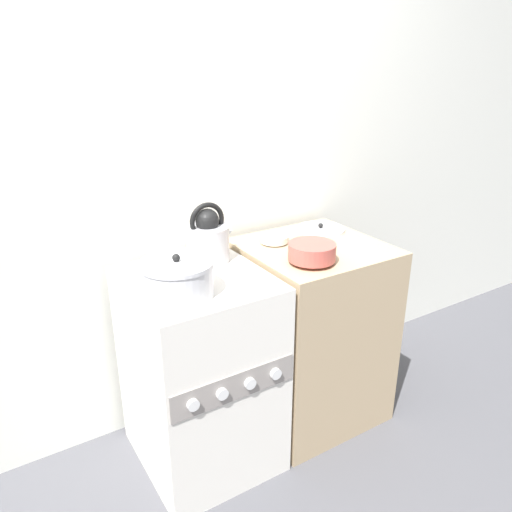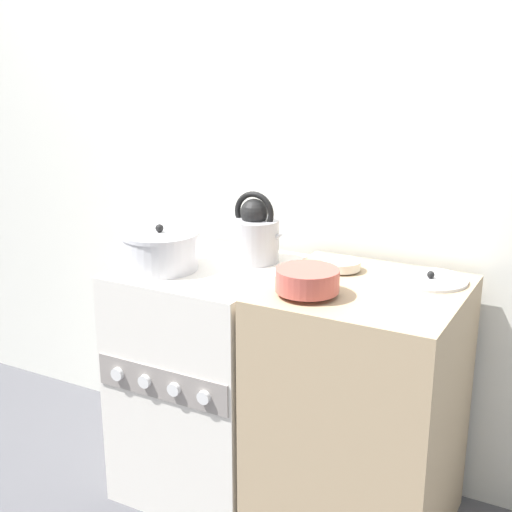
% 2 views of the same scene
% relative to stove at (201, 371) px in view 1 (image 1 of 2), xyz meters
% --- Properties ---
extents(ground_plane, '(12.00, 12.00, 0.00)m').
position_rel_stove_xyz_m(ground_plane, '(0.00, -0.29, -0.43)').
color(ground_plane, '#4C4C51').
extents(wall_back, '(7.00, 0.06, 2.50)m').
position_rel_stove_xyz_m(wall_back, '(0.00, 0.37, 0.82)').
color(wall_back, silver).
rests_on(wall_back, ground_plane).
extents(stove, '(0.53, 0.60, 0.85)m').
position_rel_stove_xyz_m(stove, '(0.00, 0.00, 0.00)').
color(stove, silver).
rests_on(stove, ground_plane).
extents(counter, '(0.59, 0.59, 0.86)m').
position_rel_stove_xyz_m(counter, '(0.58, 0.01, 0.01)').
color(counter, tan).
rests_on(counter, ground_plane).
extents(kettle, '(0.22, 0.18, 0.25)m').
position_rel_stove_xyz_m(kettle, '(0.12, 0.13, 0.52)').
color(kettle, '#B2B2B7').
rests_on(kettle, stove).
extents(cooking_pot, '(0.26, 0.26, 0.16)m').
position_rel_stove_xyz_m(cooking_pot, '(-0.12, -0.10, 0.49)').
color(cooking_pot, silver).
rests_on(cooking_pot, stove).
extents(enamel_bowl, '(0.19, 0.19, 0.08)m').
position_rel_stove_xyz_m(enamel_bowl, '(0.45, -0.14, 0.49)').
color(enamel_bowl, '#B75147').
rests_on(enamel_bowl, counter).
extents(small_ceramic_bowl, '(0.13, 0.13, 0.04)m').
position_rel_stove_xyz_m(small_ceramic_bowl, '(0.45, 0.13, 0.46)').
color(small_ceramic_bowl, beige).
rests_on(small_ceramic_bowl, counter).
extents(loose_pot_lid, '(0.23, 0.23, 0.03)m').
position_rel_stove_xyz_m(loose_pot_lid, '(0.74, 0.16, 0.44)').
color(loose_pot_lid, silver).
rests_on(loose_pot_lid, counter).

